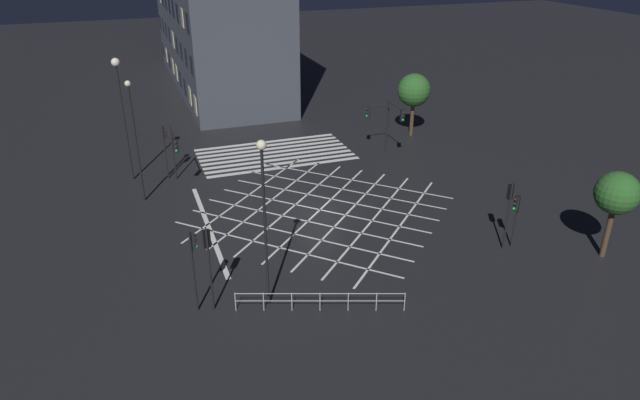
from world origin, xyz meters
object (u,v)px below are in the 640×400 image
at_px(traffic_light_se_main, 165,141).
at_px(street_tree_near, 414,91).
at_px(traffic_light_nw_main, 516,211).
at_px(traffic_light_se_cross, 174,147).
at_px(street_lamp_far, 134,128).
at_px(street_lamp_east, 264,198).
at_px(traffic_light_sw_main, 377,117).
at_px(traffic_light_ne_cross, 208,253).
at_px(street_tree_far, 617,194).
at_px(traffic_light_sw_cross, 395,119).
at_px(traffic_light_ne_main, 194,256).
at_px(street_lamp_west, 120,90).
at_px(traffic_light_nw_cross, 509,203).

xyz_separation_m(traffic_light_se_main, street_tree_near, (-22.25, -2.85, 1.20)).
height_order(traffic_light_nw_main, traffic_light_se_cross, traffic_light_se_cross).
bearing_deg(street_lamp_far, street_tree_near, -165.45).
xyz_separation_m(traffic_light_se_main, street_lamp_east, (-2.93, 18.34, 2.96)).
xyz_separation_m(traffic_light_se_main, traffic_light_sw_main, (-17.46, -0.29, -0.02)).
xyz_separation_m(traffic_light_ne_cross, street_tree_far, (-22.32, 2.54, 0.76)).
relative_size(traffic_light_nw_main, street_tree_near, 0.60).
relative_size(traffic_light_sw_cross, traffic_light_ne_main, 1.03).
bearing_deg(street_tree_near, traffic_light_sw_main, 28.09).
relative_size(traffic_light_sw_main, street_lamp_west, 0.44).
distance_m(traffic_light_sw_cross, traffic_light_ne_cross, 23.96).
bearing_deg(traffic_light_ne_cross, street_lamp_east, -102.13).
bearing_deg(traffic_light_sw_main, street_lamp_east, 52.04).
bearing_deg(traffic_light_nw_main, traffic_light_ne_cross, 0.41).
xyz_separation_m(street_lamp_west, street_tree_near, (-24.89, -2.13, -2.76)).
relative_size(traffic_light_nw_cross, street_lamp_far, 0.50).
distance_m(traffic_light_sw_main, street_lamp_east, 23.81).
bearing_deg(street_lamp_west, traffic_light_se_main, 164.81).
bearing_deg(street_lamp_west, traffic_light_nw_main, 138.48).
bearing_deg(traffic_light_ne_cross, street_tree_near, -46.94).
xyz_separation_m(traffic_light_nw_main, traffic_light_ne_cross, (17.87, 0.13, 0.79)).
bearing_deg(street_lamp_east, traffic_light_nw_cross, -176.98).
xyz_separation_m(traffic_light_nw_cross, traffic_light_ne_cross, (17.34, 0.19, 0.20)).
xyz_separation_m(traffic_light_sw_main, traffic_light_ne_cross, (17.25, 18.04, 0.26)).
bearing_deg(traffic_light_ne_cross, traffic_light_sw_cross, -48.28).
xyz_separation_m(traffic_light_nw_main, street_lamp_west, (20.72, -18.34, 4.51)).
bearing_deg(traffic_light_se_cross, street_lamp_west, -130.66).
xyz_separation_m(traffic_light_nw_main, traffic_light_se_cross, (17.61, -15.68, 0.73)).
distance_m(traffic_light_sw_main, street_lamp_far, 20.06).
height_order(traffic_light_sw_cross, traffic_light_nw_main, traffic_light_sw_cross).
bearing_deg(street_lamp_far, traffic_light_ne_cross, 99.21).
bearing_deg(traffic_light_nw_cross, street_lamp_west, 47.84).
bearing_deg(traffic_light_nw_main, traffic_light_nw_cross, -6.68).
bearing_deg(traffic_light_ne_main, street_tree_far, -6.57).
bearing_deg(traffic_light_sw_cross, street_lamp_far, -85.29).
xyz_separation_m(traffic_light_nw_cross, traffic_light_se_cross, (17.09, -15.61, 0.14)).
bearing_deg(traffic_light_sw_main, traffic_light_se_main, 0.94).
relative_size(traffic_light_nw_main, traffic_light_sw_main, 0.84).
bearing_deg(traffic_light_ne_main, traffic_light_nw_cross, 0.27).
relative_size(traffic_light_nw_cross, traffic_light_ne_main, 0.95).
distance_m(traffic_light_se_main, street_lamp_east, 18.81).
bearing_deg(street_lamp_west, traffic_light_sw_main, 178.78).
xyz_separation_m(street_lamp_east, street_lamp_far, (5.03, -14.86, -0.64)).
height_order(traffic_light_nw_cross, traffic_light_se_cross, traffic_light_se_cross).
relative_size(traffic_light_ne_main, street_tree_near, 0.78).
relative_size(traffic_light_sw_cross, traffic_light_nw_cross, 1.08).
bearing_deg(traffic_light_sw_main, traffic_light_ne_cross, 46.29).
relative_size(traffic_light_se_cross, street_lamp_west, 0.46).
relative_size(traffic_light_nw_main, street_lamp_east, 0.38).
distance_m(traffic_light_ne_main, street_tree_far, 23.17).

